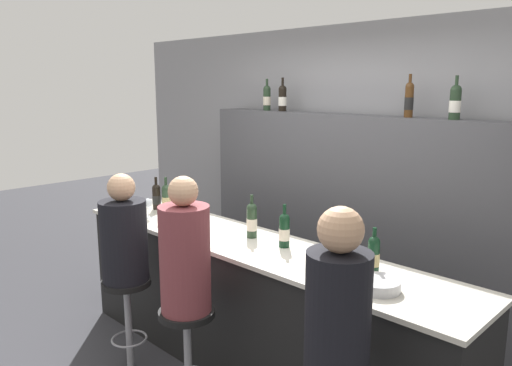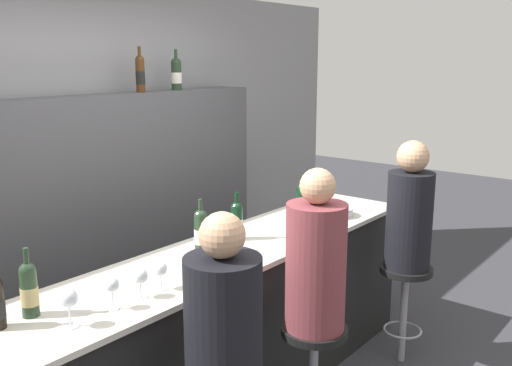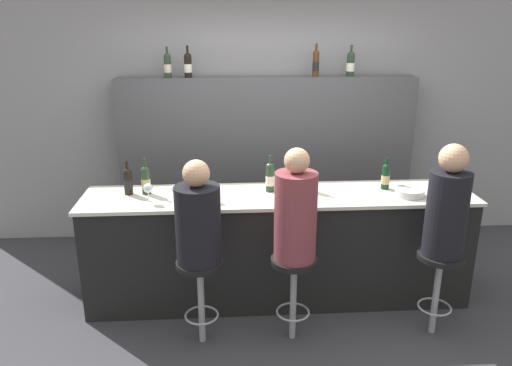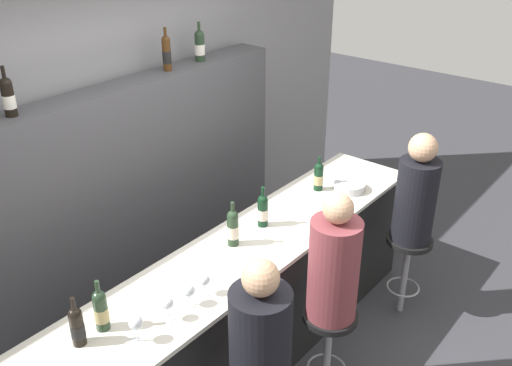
{
  "view_description": "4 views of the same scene",
  "coord_description": "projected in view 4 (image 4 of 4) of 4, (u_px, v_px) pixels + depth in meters",
  "views": [
    {
      "loc": [
        2.39,
        -2.07,
        2.07
      ],
      "look_at": [
        0.04,
        0.32,
        1.41
      ],
      "focal_mm": 35.0,
      "sensor_mm": 36.0,
      "label": 1
    },
    {
      "loc": [
        -2.28,
        -1.8,
        2.07
      ],
      "look_at": [
        0.24,
        0.24,
        1.36
      ],
      "focal_mm": 40.0,
      "sensor_mm": 36.0,
      "label": 2
    },
    {
      "loc": [
        -0.45,
        -3.64,
        2.4
      ],
      "look_at": [
        -0.19,
        0.31,
        1.08
      ],
      "focal_mm": 35.0,
      "sensor_mm": 36.0,
      "label": 3
    },
    {
      "loc": [
        -2.43,
        -1.72,
        3.05
      ],
      "look_at": [
        0.09,
        0.33,
        1.39
      ],
      "focal_mm": 40.0,
      "sensor_mm": 36.0,
      "label": 4
    }
  ],
  "objects": [
    {
      "name": "wall_back",
      "position": [
        105.0,
        144.0,
        4.44
      ],
      "size": [
        6.4,
        0.05,
        2.6
      ],
      "color": "gray",
      "rests_on": "ground_plane"
    },
    {
      "name": "bar_counter",
      "position": [
        250.0,
        303.0,
        3.98
      ],
      "size": [
        3.3,
        0.65,
        0.98
      ],
      "color": "black",
      "rests_on": "ground_plane"
    },
    {
      "name": "back_bar_cabinet",
      "position": [
        129.0,
        197.0,
        4.49
      ],
      "size": [
        3.1,
        0.28,
        1.82
      ],
      "color": "#4C4C51",
      "rests_on": "ground_plane"
    },
    {
      "name": "wine_bottle_counter_0",
      "position": [
        77.0,
        326.0,
        2.88
      ],
      "size": [
        0.07,
        0.07,
        0.29
      ],
      "color": "black",
      "rests_on": "bar_counter"
    },
    {
      "name": "wine_bottle_counter_1",
      "position": [
        101.0,
        310.0,
        2.98
      ],
      "size": [
        0.08,
        0.08,
        0.31
      ],
      "color": "#233823",
      "rests_on": "bar_counter"
    },
    {
      "name": "wine_bottle_counter_2",
      "position": [
        233.0,
        227.0,
        3.7
      ],
      "size": [
        0.08,
        0.08,
        0.32
      ],
      "color": "#233823",
      "rests_on": "bar_counter"
    },
    {
      "name": "wine_bottle_counter_3",
      "position": [
        263.0,
        210.0,
        3.92
      ],
      "size": [
        0.07,
        0.07,
        0.3
      ],
      "color": "black",
      "rests_on": "bar_counter"
    },
    {
      "name": "wine_bottle_counter_4",
      "position": [
        319.0,
        176.0,
        4.4
      ],
      "size": [
        0.07,
        0.07,
        0.28
      ],
      "color": "black",
      "rests_on": "bar_counter"
    },
    {
      "name": "wine_bottle_backbar_1",
      "position": [
        8.0,
        96.0,
        3.46
      ],
      "size": [
        0.08,
        0.08,
        0.32
      ],
      "color": "black",
      "rests_on": "back_bar_cabinet"
    },
    {
      "name": "wine_bottle_backbar_2",
      "position": [
        167.0,
        53.0,
        4.36
      ],
      "size": [
        0.07,
        0.07,
        0.33
      ],
      "color": "#4C2D14",
      "rests_on": "back_bar_cabinet"
    },
    {
      "name": "wine_bottle_backbar_3",
      "position": [
        200.0,
        45.0,
        4.61
      ],
      "size": [
        0.08,
        0.08,
        0.32
      ],
      "color": "#233823",
      "rests_on": "back_bar_cabinet"
    },
    {
      "name": "wine_glass_0",
      "position": [
        136.0,
        324.0,
        2.89
      ],
      "size": [
        0.08,
        0.08,
        0.16
      ],
      "color": "silver",
      "rests_on": "bar_counter"
    },
    {
      "name": "wine_glass_1",
      "position": [
        167.0,
        304.0,
        3.05
      ],
      "size": [
        0.07,
        0.07,
        0.15
      ],
      "color": "silver",
      "rests_on": "bar_counter"
    },
    {
      "name": "wine_glass_2",
      "position": [
        188.0,
        291.0,
        3.16
      ],
      "size": [
        0.07,
        0.07,
        0.14
      ],
      "color": "silver",
      "rests_on": "bar_counter"
    },
    {
      "name": "wine_glass_3",
      "position": [
        204.0,
        280.0,
        3.25
      ],
      "size": [
        0.07,
        0.07,
        0.14
      ],
      "color": "silver",
      "rests_on": "bar_counter"
    },
    {
      "name": "metal_bowl",
      "position": [
        349.0,
        186.0,
        4.44
      ],
      "size": [
        0.24,
        0.24,
        0.06
      ],
      "color": "#B7B7BC",
      "rests_on": "bar_counter"
    },
    {
      "name": "guest_seated_left",
      "position": [
        260.0,
        333.0,
        2.95
      ],
      "size": [
        0.33,
        0.33,
        0.78
      ],
      "color": "black",
      "rests_on": "bar_stool_left"
    },
    {
      "name": "bar_stool_middle",
      "position": [
        329.0,
        332.0,
        3.66
      ],
      "size": [
        0.35,
        0.35,
        0.69
      ],
      "color": "gray",
      "rests_on": "ground_plane"
    },
    {
      "name": "guest_seated_middle",
      "position": [
        334.0,
        265.0,
        3.42
      ],
      "size": [
        0.31,
        0.31,
        0.85
      ],
      "color": "brown",
      "rests_on": "bar_stool_middle"
    },
    {
      "name": "bar_stool_right",
      "position": [
        407.0,
        255.0,
        4.43
      ],
      "size": [
        0.35,
        0.35,
        0.69
      ],
      "color": "gray",
      "rests_on": "ground_plane"
    },
    {
      "name": "guest_seated_right",
      "position": [
        416.0,
        194.0,
        4.19
      ],
      "size": [
        0.3,
        0.3,
        0.86
      ],
      "color": "black",
      "rests_on": "bar_stool_right"
    }
  ]
}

